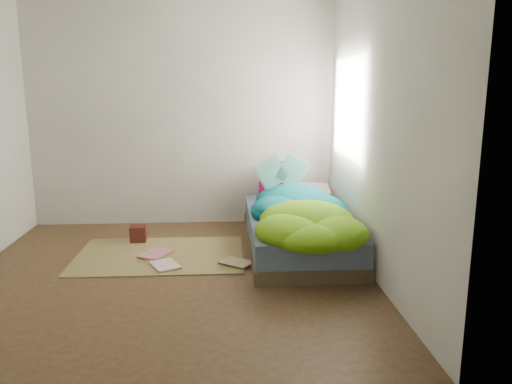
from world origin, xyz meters
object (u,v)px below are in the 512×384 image
wooden_box (138,234)px  pillow_magenta (278,181)px  floor_book_b (146,253)px  floor_book_a (154,267)px  bed (298,231)px  open_book (282,162)px

wooden_box → pillow_magenta: bearing=15.6°
wooden_box → floor_book_b: (0.15, -0.43, -0.07)m
pillow_magenta → floor_book_b: size_ratio=1.42×
pillow_magenta → floor_book_a: size_ratio=1.49×
bed → pillow_magenta: (-0.12, 0.70, 0.39)m
pillow_magenta → wooden_box: pillow_magenta is taller
bed → open_book: 0.75m
wooden_box → floor_book_b: 0.46m
bed → pillow_magenta: 0.81m
bed → floor_book_a: 1.49m
open_book → wooden_box: open_book is taller
bed → wooden_box: 1.68m
bed → wooden_box: bearing=170.4°
bed → floor_book_a: (-1.38, -0.55, -0.15)m
floor_book_a → bed: bearing=-4.4°
wooden_box → floor_book_b: bearing=-71.4°
bed → pillow_magenta: bearing=100.1°
pillow_magenta → floor_book_b: pillow_magenta is taller
bed → wooden_box: (-1.65, 0.28, -0.08)m
pillow_magenta → open_book: open_book is taller
pillow_magenta → open_book: (-0.01, -0.38, 0.27)m
bed → wooden_box: bed is taller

